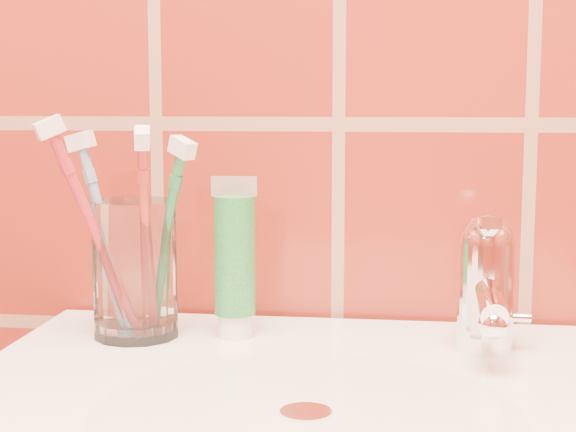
# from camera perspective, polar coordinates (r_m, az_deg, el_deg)

# --- Properties ---
(glass_tumbler) EXTENTS (0.08, 0.08, 0.13)m
(glass_tumbler) POSITION_cam_1_polar(r_m,az_deg,el_deg) (0.81, -9.83, -3.40)
(glass_tumbler) COLOR white
(glass_tumbler) RESTS_ON pedestal_sink
(toothpaste_tube) EXTENTS (0.04, 0.04, 0.15)m
(toothpaste_tube) POSITION_cam_1_polar(r_m,az_deg,el_deg) (0.80, -3.46, -3.02)
(toothpaste_tube) COLOR white
(toothpaste_tube) RESTS_ON pedestal_sink
(faucet) EXTENTS (0.05, 0.11, 0.12)m
(faucet) POSITION_cam_1_polar(r_m,az_deg,el_deg) (0.77, 12.70, -4.01)
(faucet) COLOR white
(faucet) RESTS_ON pedestal_sink
(toothbrush_0) EXTENTS (0.16, 0.15, 0.22)m
(toothbrush_0) POSITION_cam_1_polar(r_m,az_deg,el_deg) (0.79, -12.28, -1.14)
(toothbrush_0) COLOR #AB242E
(toothbrush_0) RESTS_ON glass_tumbler
(toothbrush_1) EXTENTS (0.07, 0.14, 0.21)m
(toothbrush_1) POSITION_cam_1_polar(r_m,az_deg,el_deg) (0.78, -9.20, -1.45)
(toothbrush_1) COLOR #A52C23
(toothbrush_1) RESTS_ON glass_tumbler
(toothbrush_2) EXTENTS (0.13, 0.12, 0.20)m
(toothbrush_2) POSITION_cam_1_polar(r_m,az_deg,el_deg) (0.79, -8.05, -1.61)
(toothbrush_2) COLOR #217D40
(toothbrush_2) RESTS_ON glass_tumbler
(toothbrush_3) EXTENTS (0.08, 0.07, 0.19)m
(toothbrush_3) POSITION_cam_1_polar(r_m,az_deg,el_deg) (0.81, -11.63, -1.39)
(toothbrush_3) COLOR #6B9CBF
(toothbrush_3) RESTS_ON glass_tumbler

